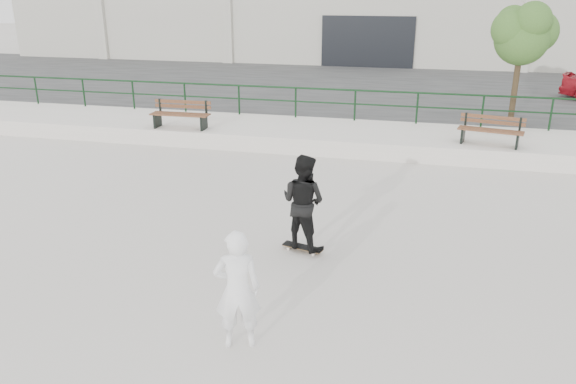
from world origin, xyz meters
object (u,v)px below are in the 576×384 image
(bench_left, at_px, (181,114))
(standing_skater, at_px, (303,202))
(skateboard, at_px, (303,247))
(bench_right, at_px, (491,131))
(tree, at_px, (524,32))
(seated_skater, at_px, (237,290))

(bench_left, bearing_deg, standing_skater, -52.67)
(bench_left, height_order, skateboard, bench_left)
(bench_right, relative_size, standing_skater, 1.01)
(skateboard, xyz_separation_m, standing_skater, (0.00, 0.00, 0.92))
(tree, distance_m, skateboard, 11.77)
(bench_left, bearing_deg, bench_right, -0.23)
(bench_left, relative_size, standing_skater, 1.04)
(standing_skater, height_order, seated_skater, standing_skater)
(bench_right, distance_m, tree, 4.26)
(bench_right, height_order, skateboard, bench_right)
(skateboard, bearing_deg, bench_left, 143.06)
(skateboard, distance_m, standing_skater, 0.92)
(bench_left, height_order, seated_skater, seated_skater)
(seated_skater, bearing_deg, tree, -130.14)
(bench_right, height_order, tree, tree)
(standing_skater, bearing_deg, seated_skater, 106.51)
(bench_right, distance_m, skateboard, 7.91)
(bench_left, relative_size, bench_right, 1.03)
(bench_left, bearing_deg, skateboard, -52.67)
(tree, distance_m, seated_skater, 14.45)
(bench_right, relative_size, seated_skater, 1.05)
(bench_right, xyz_separation_m, tree, (1.00, 3.36, 2.43))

